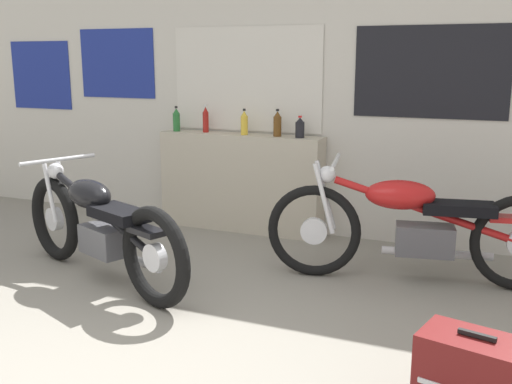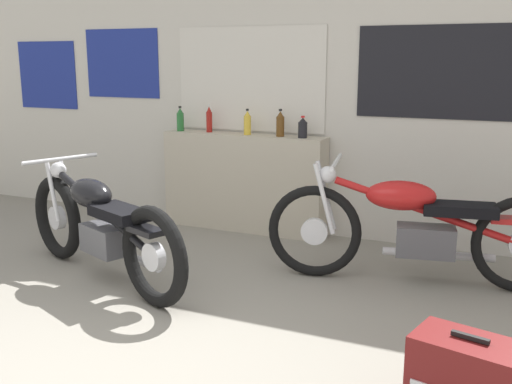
# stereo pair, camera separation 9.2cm
# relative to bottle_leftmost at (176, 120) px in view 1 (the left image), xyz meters

# --- Properties ---
(wall_back) EXTENTS (10.00, 0.07, 2.80)m
(wall_back) POSITION_rel_bottle_leftmost_xyz_m (1.16, 0.20, 0.34)
(wall_back) COLOR beige
(wall_back) RESTS_ON ground_plane
(sill_counter) EXTENTS (1.64, 0.28, 0.95)m
(sill_counter) POSITION_rel_bottle_leftmost_xyz_m (0.69, 0.02, -0.59)
(sill_counter) COLOR #B7AD99
(sill_counter) RESTS_ON ground_plane
(bottle_leftmost) EXTENTS (0.07, 0.07, 0.25)m
(bottle_leftmost) POSITION_rel_bottle_leftmost_xyz_m (0.00, 0.00, 0.00)
(bottle_leftmost) COLOR #23662D
(bottle_leftmost) RESTS_ON sill_counter
(bottle_left_center) EXTENTS (0.06, 0.06, 0.27)m
(bottle_left_center) POSITION_rel_bottle_leftmost_xyz_m (0.31, 0.03, 0.01)
(bottle_left_center) COLOR maroon
(bottle_left_center) RESTS_ON sill_counter
(bottle_center) EXTENTS (0.07, 0.07, 0.25)m
(bottle_center) POSITION_rel_bottle_leftmost_xyz_m (0.74, 0.00, -0.00)
(bottle_center) COLOR gold
(bottle_center) RESTS_ON sill_counter
(bottle_right_center) EXTENTS (0.08, 0.08, 0.26)m
(bottle_right_center) POSITION_rel_bottle_leftmost_xyz_m (1.08, 0.01, 0.00)
(bottle_right_center) COLOR #5B3814
(bottle_right_center) RESTS_ON sill_counter
(bottle_rightmost) EXTENTS (0.08, 0.08, 0.20)m
(bottle_rightmost) POSITION_rel_bottle_leftmost_xyz_m (1.30, -0.00, -0.02)
(bottle_rightmost) COLOR black
(bottle_rightmost) RESTS_ON sill_counter
(motorcycle_black) EXTENTS (2.00, 0.95, 0.89)m
(motorcycle_black) POSITION_rel_bottle_leftmost_xyz_m (0.29, -1.68, -0.64)
(motorcycle_black) COLOR black
(motorcycle_black) RESTS_ON ground_plane
(motorcycle_red) EXTENTS (2.20, 0.71, 0.93)m
(motorcycle_red) POSITION_rel_bottle_leftmost_xyz_m (2.49, -0.79, -0.61)
(motorcycle_red) COLOR black
(motorcycle_red) RESTS_ON ground_plane
(hard_case_darkred) EXTENTS (0.55, 0.39, 0.45)m
(hard_case_darkred) POSITION_rel_bottle_leftmost_xyz_m (3.02, -2.50, -0.85)
(hard_case_darkred) COLOR maroon
(hard_case_darkred) RESTS_ON ground_plane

